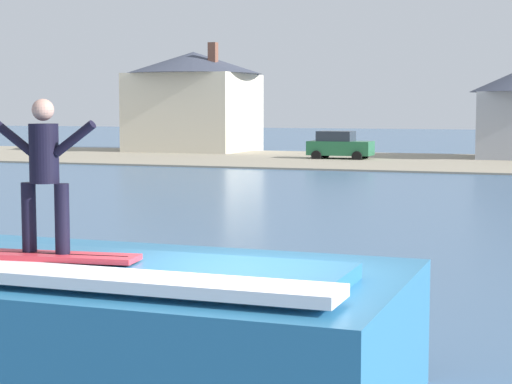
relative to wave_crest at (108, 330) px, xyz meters
name	(u,v)px	position (x,y,z in m)	size (l,w,h in m)	color
wave_crest	(108,330)	(0.00, 0.00, 0.00)	(6.79, 3.68, 1.72)	teal
surfboard	(42,256)	(-0.45, -0.63, 0.94)	(2.20, 0.69, 0.06)	#D8333F
surfer	(44,167)	(-0.43, -0.59, 1.91)	(1.28, 0.32, 1.68)	black
car_near_shore	(339,145)	(-9.27, 46.36, 0.14)	(4.05, 2.23, 1.86)	#23663D
house_with_chimney	(194,97)	(-22.32, 52.91, 3.31)	(10.37, 10.37, 8.10)	beige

